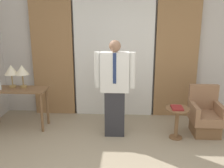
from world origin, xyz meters
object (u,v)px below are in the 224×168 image
Objects in this scene: table_lamp_right at (22,71)px; desk at (17,96)px; bottle_by_lamp at (0,85)px; armchair at (205,117)px; book at (177,108)px; table_lamp_left at (11,71)px; person at (115,86)px; side_table at (177,118)px.

desk is at bearing -138.53° from table_lamp_right.
armchair is at bearing 0.02° from bottle_by_lamp.
table_lamp_right reaches higher than book.
armchair is at bearing 24.65° from book.
bottle_by_lamp is (-0.17, -0.18, -0.25)m from table_lamp_left.
book is at bearing -4.69° from bottle_by_lamp.
armchair is (3.45, -0.18, -0.79)m from table_lamp_right.
bottle_by_lamp is (-0.27, -0.09, 0.22)m from desk.
person reaches higher than book.
bottle_by_lamp is at bearing -162.62° from desk.
book reaches higher than side_table.
person is at bearing -10.76° from table_lamp_right.
book is (2.98, -0.35, -0.06)m from desk.
armchair reaches higher than book.
person is at bearing -174.46° from armchair.
side_table is at bearing -8.20° from table_lamp_right.
side_table is at bearing -157.06° from armchair.
person is at bearing 174.43° from book.
bottle_by_lamp reaches higher than desk.
table_lamp_right is 1.77× the size of book.
side_table is (2.99, -0.32, -0.26)m from desk.
side_table is (3.27, -0.24, -0.48)m from bottle_by_lamp.
person is at bearing -7.41° from desk.
book is at bearing -6.74° from desk.
bottle_by_lamp is 0.11× the size of person.
person is at bearing -4.25° from bottle_by_lamp.
bottle_by_lamp is at bearing 175.83° from side_table.
table_lamp_right is 0.49m from bottle_by_lamp.
desk is at bearing 173.84° from side_table.
desk is at bearing 172.59° from person.
table_lamp_left is at bearing 170.36° from person.
person is 1.79m from armchair.
armchair is at bearing 5.54° from person.
table_lamp_right is 1.83m from person.
table_lamp_right reaches higher than bottle_by_lamp.
person is (2.16, -0.16, 0.07)m from bottle_by_lamp.
table_lamp_left is 0.50× the size of armchair.
desk is 3.57m from armchair.
table_lamp_left reaches higher than bottle_by_lamp.
table_lamp_left is 0.77× the size of side_table.
person reaches higher than table_lamp_left.
armchair is at bearing -2.94° from table_lamp_right.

